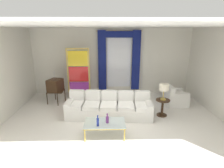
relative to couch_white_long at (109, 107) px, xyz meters
The scene contains 16 objects.
ground_plane 0.67m from the couch_white_long, 74.40° to the right, with size 16.00×16.00×0.00m, color white.
wall_rear 2.76m from the couch_white_long, 86.33° to the left, with size 8.00×0.12×3.00m, color white.
wall_left 3.70m from the couch_white_long, behind, with size 0.12×7.00×3.00m, color white.
wall_right 4.00m from the couch_white_long, ahead, with size 0.12×7.00×3.00m, color white.
ceiling_slab 2.73m from the couch_white_long, 55.03° to the left, with size 8.00×7.60×0.04m, color white.
curtained_window 2.77m from the couch_white_long, 78.20° to the left, with size 2.00×0.17×2.70m.
couch_white_long is the anchor object (origin of this frame).
coffee_table 1.30m from the couch_white_long, 96.04° to the right, with size 1.15×0.67×0.41m.
bottle_blue_decanter 1.52m from the couch_white_long, 102.27° to the right, with size 0.07×0.07×0.32m.
bottle_crystal_tall 1.32m from the couch_white_long, 92.86° to the right, with size 0.08×0.08×0.29m.
vintage_tv 2.53m from the couch_white_long, 150.80° to the left, with size 0.67×0.72×1.35m.
armchair_white 2.77m from the couch_white_long, 18.73° to the left, with size 0.87×0.86×0.80m.
stained_glass_divider 2.20m from the couch_white_long, 127.85° to the left, with size 0.95×0.05×2.20m.
peacock_figurine 1.51m from the couch_white_long, 119.06° to the left, with size 0.44×0.60×0.50m.
round_side_table 1.86m from the couch_white_long, ahead, with size 0.48×0.48×0.59m.
table_lamp_brass 2.00m from the couch_white_long, ahead, with size 0.32×0.32×0.57m.
Camera 1 is at (-0.21, -5.24, 2.89)m, focal length 28.85 mm.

